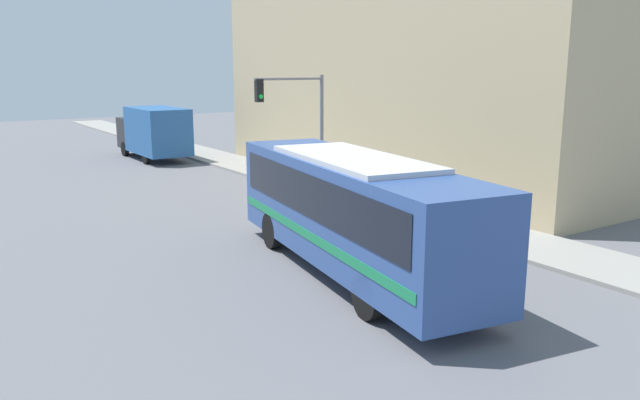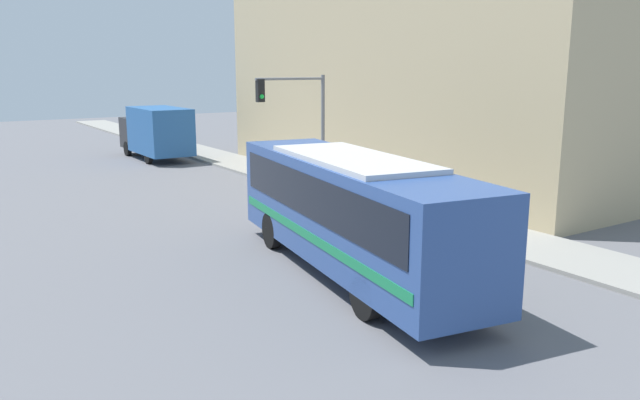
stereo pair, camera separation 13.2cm
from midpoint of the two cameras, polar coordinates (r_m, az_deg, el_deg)
The scene contains 8 objects.
ground_plane at distance 15.55m, azimuth 7.12°, elevation -8.43°, with size 120.00×120.00×0.00m, color slate.
sidewalk at distance 35.05m, azimuth -7.03°, elevation 3.15°, with size 2.85×70.00×0.13m.
building_facade at distance 30.80m, azimuth 6.79°, elevation 11.63°, with size 6.00×22.98×10.49m.
city_bus at distance 16.31m, azimuth 2.71°, elevation -0.57°, with size 4.06×10.59×3.19m.
delivery_truck at distance 38.76m, azimuth -15.08°, elevation 6.09°, with size 2.46×6.84×3.11m.
fire_hydrant at distance 20.32m, azimuth 14.08°, elevation -2.21°, with size 0.27×0.37×0.83m.
traffic_light_pole at distance 26.18m, azimuth -2.11°, elevation 7.98°, with size 3.28×0.35×4.99m.
parking_meter at distance 23.83m, azimuth 5.09°, elevation 1.29°, with size 0.14×0.14×1.28m.
Camera 1 is at (-9.68, -10.92, 5.41)m, focal length 35.00 mm.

